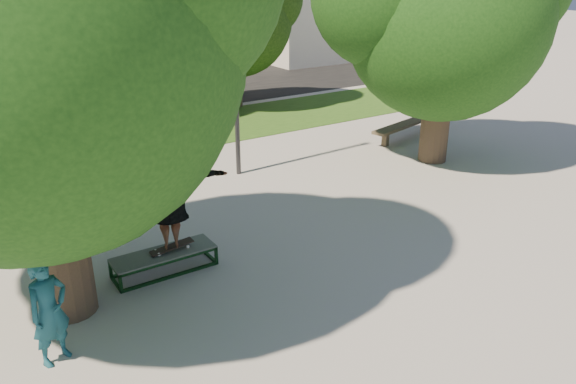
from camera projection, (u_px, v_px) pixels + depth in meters
ground at (323, 263)px, 10.21m from camera, size 120.00×120.00×0.00m
grass_strip at (172, 133)px, 18.06m from camera, size 30.00×4.00×0.02m
asphalt_strip at (85, 99)px, 22.58m from camera, size 40.00×8.00×0.01m
tree_left at (12, 17)px, 7.20m from camera, size 6.96×5.95×7.12m
tree_right at (442, 5)px, 14.06m from camera, size 6.24×5.33×6.51m
bg_tree_mid at (67, 0)px, 17.49m from camera, size 5.76×4.92×6.24m
bg_tree_right at (232, 11)px, 20.10m from camera, size 5.04×4.31×5.43m
lamppost at (234, 50)px, 13.40m from camera, size 0.25×0.15×6.11m
grind_box at (164, 262)px, 9.89m from camera, size 1.80×0.60×0.38m
skater_rig at (168, 202)px, 9.55m from camera, size 2.14×1.19×1.76m
bystander at (49, 311)px, 7.45m from camera, size 0.67×0.57×1.56m
bench at (408, 125)px, 17.45m from camera, size 3.27×1.17×0.50m
car_dark at (81, 89)px, 20.73m from camera, size 2.01×4.85×1.56m
car_grey at (61, 91)px, 20.83m from camera, size 2.72×5.07×1.35m
car_silver_b at (115, 90)px, 20.62m from camera, size 2.55×5.32×1.50m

